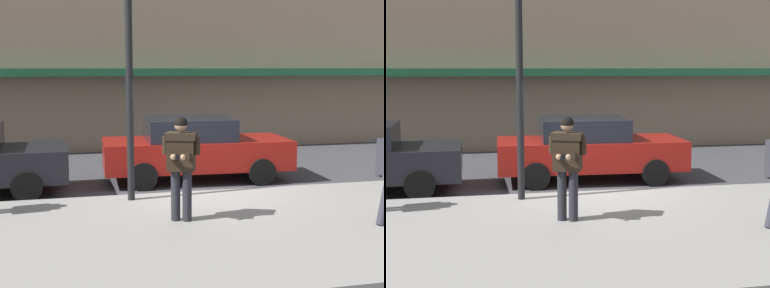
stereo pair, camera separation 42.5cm
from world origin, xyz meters
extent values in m
plane|color=#3D3D42|center=(0.00, 0.00, 0.00)|extent=(80.00, 80.00, 0.00)
cube|color=gray|center=(1.00, -2.85, 0.07)|extent=(32.00, 5.30, 0.14)
cube|color=silver|center=(1.00, 0.05, 0.00)|extent=(28.00, 0.12, 0.01)
cube|color=#195133|center=(1.00, 6.15, 2.60)|extent=(26.60, 0.70, 0.24)
cylinder|color=black|center=(-3.56, 1.94, 0.32)|extent=(0.64, 0.23, 0.64)
cylinder|color=black|center=(-3.53, 0.23, 0.32)|extent=(0.64, 0.23, 0.64)
cube|color=maroon|center=(0.39, 1.50, 0.67)|extent=(4.57, 1.99, 0.70)
cube|color=black|center=(0.21, 1.51, 1.28)|extent=(2.13, 1.71, 0.52)
cylinder|color=black|center=(1.81, 2.30, 0.32)|extent=(0.65, 0.24, 0.64)
cylinder|color=black|center=(1.75, 0.59, 0.32)|extent=(0.65, 0.24, 0.64)
cylinder|color=black|center=(-0.98, 2.41, 0.32)|extent=(0.65, 0.24, 0.64)
cylinder|color=black|center=(-1.04, 0.70, 0.32)|extent=(0.65, 0.24, 0.64)
cylinder|color=#23232B|center=(-0.72, -2.34, 0.58)|extent=(0.16, 0.16, 0.88)
cylinder|color=#23232B|center=(-0.91, -2.27, 0.58)|extent=(0.16, 0.16, 0.88)
cube|color=black|center=(-0.82, -2.30, 1.34)|extent=(0.54, 0.45, 0.64)
cube|color=black|center=(-0.82, -2.30, 1.61)|extent=(0.61, 0.51, 0.12)
cylinder|color=black|center=(-0.57, -2.41, 1.45)|extent=(0.11, 0.11, 0.30)
cylinder|color=black|center=(-0.74, -2.51, 1.30)|extent=(0.21, 0.32, 0.10)
sphere|color=tan|center=(-0.85, -2.61, 1.30)|extent=(0.10, 0.10, 0.10)
cylinder|color=black|center=(-1.07, -2.20, 1.45)|extent=(0.11, 0.11, 0.30)
cylinder|color=black|center=(-1.01, -2.40, 1.30)|extent=(0.21, 0.32, 0.10)
sphere|color=tan|center=(-1.00, -2.55, 1.30)|extent=(0.10, 0.10, 0.10)
cube|color=black|center=(-0.94, -2.62, 1.30)|extent=(0.12, 0.16, 0.07)
sphere|color=tan|center=(-0.83, -2.33, 1.80)|extent=(0.22, 0.22, 0.22)
sphere|color=black|center=(-0.83, -2.33, 1.83)|extent=(0.23, 0.23, 0.23)
cylinder|color=#2D2D33|center=(2.41, -3.17, 1.22)|extent=(0.10, 0.10, 0.58)
cylinder|color=black|center=(-1.48, -0.65, 2.44)|extent=(0.14, 0.14, 4.60)
camera|label=1|loc=(-2.71, -11.04, 2.77)|focal=50.00mm
camera|label=2|loc=(-2.29, -11.13, 2.77)|focal=50.00mm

